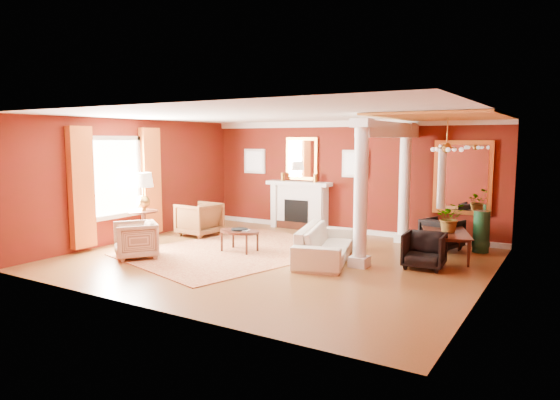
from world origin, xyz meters
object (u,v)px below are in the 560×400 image
Objects in this scene: armchair_leopard at (199,218)px; side_table at (143,195)px; coffee_table at (240,232)px; sofa at (325,238)px; armchair_stripe at (136,238)px; dining_table at (447,237)px.

armchair_leopard is 1.60m from side_table.
coffee_table is 0.57× the size of side_table.
armchair_stripe is at bearing 102.56° from sofa.
side_table is at bearing 89.81° from dining_table.
dining_table reaches higher than armchair_stripe.
coffee_table is 2.59m from side_table.
dining_table is at bearing 102.59° from armchair_leopard.
sofa reaches higher than armchair_stripe.
coffee_table is at bearing 95.12° from dining_table.
coffee_table is at bearing 82.49° from armchair_stripe.
armchair_stripe is (-3.39, -1.87, -0.04)m from sofa.
armchair_leopard is at bearing 136.41° from armchair_stripe.
dining_table is (3.96, 1.75, 0.00)m from coffee_table.
coffee_table is (-1.91, -0.31, -0.03)m from sofa.
dining_table is (5.91, 0.80, -0.03)m from armchair_leopard.
sofa is 2.82× the size of armchair_stripe.
sofa is 2.51m from dining_table.
armchair_stripe is 2.16m from coffee_table.
armchair_stripe reaches higher than coffee_table.
side_table is 6.81m from dining_table.
sofa reaches higher than dining_table.
armchair_leopard is 0.60× the size of dining_table.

